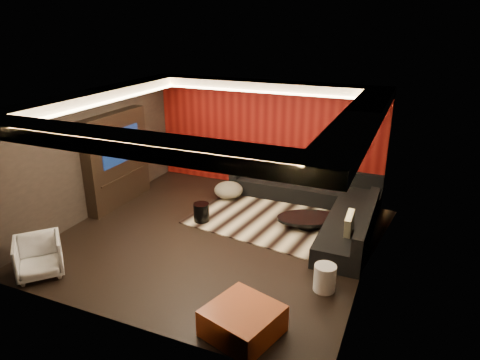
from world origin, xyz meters
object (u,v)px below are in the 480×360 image
at_px(coffee_table, 308,222).
at_px(drum_stool, 201,212).
at_px(white_side_table, 325,278).
at_px(sectional_sofa, 320,203).
at_px(armchair, 39,257).
at_px(orange_ottoman, 243,321).

height_order(coffee_table, drum_stool, drum_stool).
distance_m(drum_stool, white_side_table, 3.38).
relative_size(coffee_table, white_side_table, 2.91).
height_order(drum_stool, sectional_sofa, sectional_sofa).
xyz_separation_m(white_side_table, armchair, (-4.67, -1.49, 0.12)).
relative_size(orange_ottoman, armchair, 1.22).
distance_m(white_side_table, sectional_sofa, 2.98).
xyz_separation_m(drum_stool, sectional_sofa, (2.28, 1.43, 0.04)).
bearing_deg(white_side_table, coffee_table, 111.58).
xyz_separation_m(drum_stool, white_side_table, (3.05, -1.45, 0.00)).
relative_size(drum_stool, armchair, 0.53).
distance_m(coffee_table, orange_ottoman, 3.59).
height_order(orange_ottoman, sectional_sofa, sectional_sofa).
bearing_deg(orange_ottoman, white_side_table, 60.71).
bearing_deg(drum_stool, orange_ottoman, -52.93).
bearing_deg(coffee_table, sectional_sofa, 85.09).
bearing_deg(orange_ottoman, armchair, 180.00).
xyz_separation_m(coffee_table, armchair, (-3.83, -3.59, 0.22)).
relative_size(coffee_table, orange_ottoman, 1.42).
distance_m(orange_ottoman, sectional_sofa, 4.37).
height_order(white_side_table, armchair, armchair).
bearing_deg(sectional_sofa, drum_stool, -147.94).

